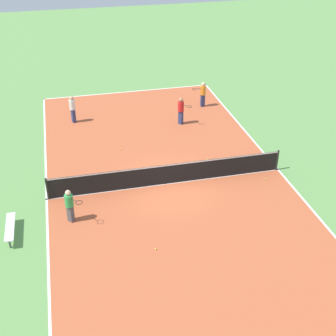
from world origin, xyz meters
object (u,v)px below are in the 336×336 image
Objects in this scene: tennis_ball_midcourt at (156,249)px; tennis_net at (168,174)px; player_far_white at (73,107)px; bench at (10,227)px; tennis_ball_near_net at (207,159)px; tennis_ball_far_baseline at (266,179)px; tennis_ball_right_alley at (120,149)px; player_far_green at (70,204)px; player_center_orange at (203,93)px; player_coach_red at (181,109)px.

tennis_net is at bearing -109.08° from tennis_ball_midcourt.
player_far_white is 24.92× the size of tennis_ball_midcourt.
player_far_white reaches higher than bench.
tennis_net is 6.74× the size of player_far_white.
tennis_ball_far_baseline is at bearing 131.81° from tennis_ball_near_net.
tennis_ball_midcourt is at bearing 67.63° from bench.
tennis_ball_far_baseline is at bearing 144.35° from tennis_ball_right_alley.
tennis_ball_far_baseline is 1.00× the size of tennis_ball_right_alley.
tennis_ball_right_alley is (1.75, -3.93, -0.53)m from tennis_net.
bench is 28.51× the size of tennis_ball_right_alley.
bench is 8.28m from tennis_ball_right_alley.
tennis_ball_midcourt and tennis_ball_right_alley have the same top height.
player_far_green is 8.19m from tennis_ball_near_net.
tennis_ball_near_net is at bearing 68.88° from player_center_orange.
tennis_ball_far_baseline is (-11.99, -1.53, -0.34)m from bench.
player_far_green is 9.62m from tennis_ball_far_baseline.
bench is 12.09m from tennis_ball_far_baseline.
bench is 1.24× the size of player_far_green.
tennis_ball_right_alley is at bearing 138.71° from bench.
player_far_green is 23.02× the size of tennis_ball_far_baseline.
player_center_orange reaches higher than player_far_green.
tennis_ball_midcourt is at bearing 59.52° from player_center_orange.
player_center_orange is at bearing 133.23° from bench.
player_far_white is 24.92× the size of tennis_ball_right_alley.
player_coach_red is at bearing -87.16° from tennis_ball_near_net.
player_coach_red is at bearing 41.36° from player_center_orange.
tennis_ball_right_alley is at bearing -66.03° from tennis_net.
tennis_ball_near_net is (-6.53, 6.35, -0.93)m from player_far_white.
tennis_ball_far_baseline is at bearing 86.37° from player_center_orange.
tennis_net is at bearing 113.97° from tennis_ball_right_alley.
bench is 6.08m from tennis_ball_midcourt.
tennis_ball_near_net is 4.81m from tennis_ball_right_alley.
tennis_net reaches higher than tennis_ball_far_baseline.
player_far_white is at bearing 162.79° from bench.
player_center_orange is 24.22× the size of tennis_ball_near_net.
tennis_ball_near_net is at bearing -48.19° from tennis_ball_far_baseline.
tennis_ball_near_net is at bearing -123.04° from tennis_ball_midcourt.
tennis_ball_far_baseline is at bearing -20.39° from player_coach_red.
player_far_green is at bearing 26.80° from tennis_ball_near_net.
player_far_green is at bearing -79.97° from player_coach_red.
player_center_orange reaches higher than bench.
tennis_net reaches higher than tennis_ball_right_alley.
tennis_ball_midcourt is at bearing -59.18° from player_coach_red.
bench is 10.90m from player_far_white.
player_coach_red is 24.66× the size of tennis_ball_far_baseline.
player_far_green is at bearing -40.52° from tennis_ball_midcourt.
bench is at bearing 142.30° from player_far_white.
tennis_net is at bearing 107.59° from bench.
tennis_net is 6.77m from player_coach_red.
player_far_white is at bearing -2.85° from player_center_orange.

